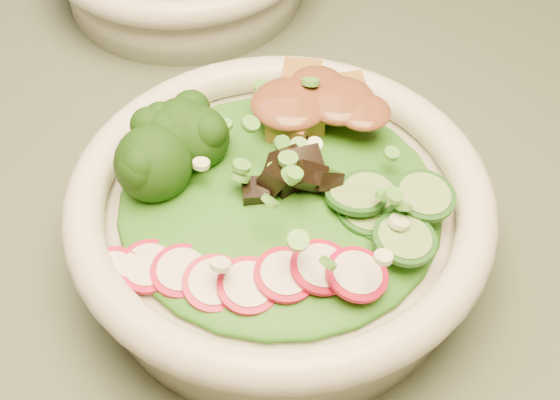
{
  "coord_description": "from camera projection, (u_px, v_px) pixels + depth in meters",
  "views": [
    {
      "loc": [
        -0.2,
        -0.45,
        1.2
      ],
      "look_at": [
        -0.23,
        -0.11,
        0.81
      ],
      "focal_mm": 50.0,
      "sensor_mm": 36.0,
      "label": 1
    }
  ],
  "objects": [
    {
      "name": "salad_bowl",
      "position": [
        280.0,
        220.0,
        0.53
      ],
      "size": [
        0.28,
        0.28,
        0.08
      ],
      "rotation": [
        0.0,
        0.0,
        0.26
      ],
      "color": "silver",
      "rests_on": "dining_table"
    },
    {
      "name": "peanut_sauce",
      "position": [
        311.0,
        105.0,
        0.54
      ],
      "size": [
        0.07,
        0.06,
        0.02
      ],
      "primitive_type": "ellipsoid",
      "color": "brown",
      "rests_on": "tofu_cubes"
    },
    {
      "name": "lettuce_bed",
      "position": [
        280.0,
        199.0,
        0.51
      ],
      "size": [
        0.22,
        0.22,
        0.03
      ],
      "primitive_type": "ellipsoid",
      "color": "#1F6114",
      "rests_on": "salad_bowl"
    },
    {
      "name": "cucumber_slices",
      "position": [
        383.0,
        211.0,
        0.49
      ],
      "size": [
        0.09,
        0.09,
        0.04
      ],
      "primitive_type": null,
      "rotation": [
        0.0,
        0.0,
        0.26
      ],
      "color": "#82A85D",
      "rests_on": "salad_bowl"
    },
    {
      "name": "scallion_garnish",
      "position": [
        280.0,
        172.0,
        0.49
      ],
      "size": [
        0.2,
        0.2,
        0.03
      ],
      "primitive_type": null,
      "color": "#53A339",
      "rests_on": "salad_bowl"
    },
    {
      "name": "dining_table",
      "position": [
        542.0,
        256.0,
        0.7
      ],
      "size": [
        1.2,
        0.8,
        0.75
      ],
      "color": "black",
      "rests_on": "ground"
    },
    {
      "name": "broccoli_florets",
      "position": [
        184.0,
        162.0,
        0.51
      ],
      "size": [
        0.1,
        0.09,
        0.05
      ],
      "primitive_type": null,
      "rotation": [
        0.0,
        0.0,
        0.26
      ],
      "color": "black",
      "rests_on": "salad_bowl"
    },
    {
      "name": "radish_slices",
      "position": [
        250.0,
        279.0,
        0.47
      ],
      "size": [
        0.12,
        0.07,
        0.02
      ],
      "primitive_type": null,
      "rotation": [
        0.0,
        0.0,
        0.26
      ],
      "color": "#AC0D2E",
      "rests_on": "salad_bowl"
    },
    {
      "name": "mushroom_heap",
      "position": [
        286.0,
        170.0,
        0.51
      ],
      "size": [
        0.09,
        0.09,
        0.04
      ],
      "primitive_type": null,
      "rotation": [
        0.0,
        0.0,
        0.26
      ],
      "color": "black",
      "rests_on": "salad_bowl"
    },
    {
      "name": "tofu_cubes",
      "position": [
        311.0,
        120.0,
        0.55
      ],
      "size": [
        0.11,
        0.09,
        0.04
      ],
      "primitive_type": null,
      "rotation": [
        0.0,
        0.0,
        0.26
      ],
      "color": "olive",
      "rests_on": "salad_bowl"
    }
  ]
}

